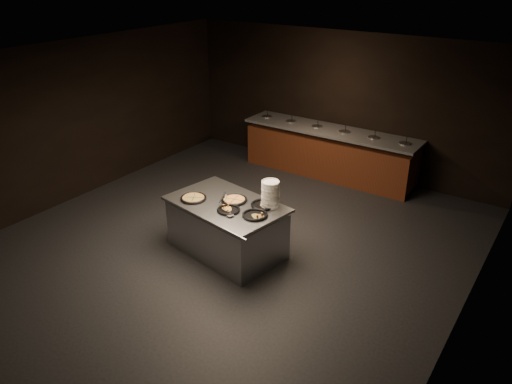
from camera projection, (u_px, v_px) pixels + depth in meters
room at (222, 163)px, 7.30m from camera, size 7.02×8.02×2.92m
salad_bar at (328, 155)px, 10.39m from camera, size 3.70×0.83×1.18m
serving_counter at (227, 228)px, 7.67m from camera, size 1.93×1.43×0.84m
plate_stack at (270, 194)px, 7.29m from camera, size 0.26×0.26×0.40m
pan_veggie_whole at (193, 198)px, 7.59m from camera, size 0.40×0.40×0.04m
pan_cheese_whole at (234, 200)px, 7.53m from camera, size 0.39×0.39×0.04m
pan_cheese_slices_a at (263, 205)px, 7.38m from camera, size 0.37×0.37×0.04m
pan_cheese_slices_b at (229, 210)px, 7.24m from camera, size 0.34×0.34×0.04m
pan_veggie_slices at (255, 215)px, 7.09m from camera, size 0.37×0.37×0.04m
server_left at (224, 197)px, 7.48m from camera, size 0.11×0.31×0.15m
server_right at (226, 208)px, 7.15m from camera, size 0.32×0.18×0.16m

